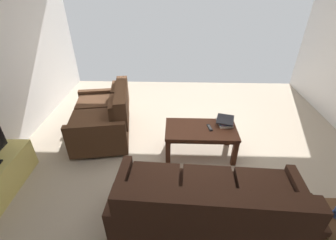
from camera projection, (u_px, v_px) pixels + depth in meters
ground_plane at (188, 159)px, 3.56m from camera, size 5.54×5.91×0.01m
sofa_main at (208, 207)px, 2.39m from camera, size 1.98×0.93×0.86m
loveseat_near at (105, 117)px, 3.89m from camera, size 1.08×1.40×0.87m
coffee_table at (201, 133)px, 3.47m from camera, size 1.05×0.57×0.47m
book_stack at (225, 121)px, 3.52m from camera, size 0.31×0.35×0.08m
tv_remote at (210, 128)px, 3.43m from camera, size 0.07×0.17×0.02m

